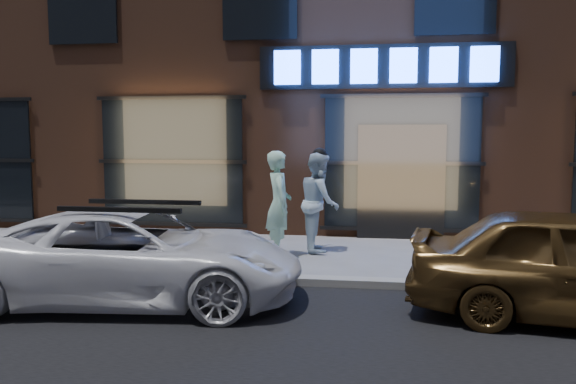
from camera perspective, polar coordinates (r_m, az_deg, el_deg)
name	(u,v)px	position (r m, az deg, el deg)	size (l,w,h in m)	color
ground	(414,289)	(8.33, 12.68, -9.58)	(90.00, 90.00, 0.00)	slate
curb	(414,285)	(8.32, 12.69, -9.18)	(60.00, 0.25, 0.12)	gray
storefront_building	(396,26)	(16.28, 10.89, 16.21)	(30.20, 8.28, 10.30)	#54301E
man_bowtie	(279,204)	(10.04, -0.93, -1.25)	(0.70, 0.46, 1.91)	#AEE5C4
man_cap	(319,202)	(10.58, 3.21, -1.01)	(0.91, 0.71, 1.87)	white
white_suv	(134,256)	(7.68, -15.41, -6.26)	(2.04, 4.42, 1.23)	silver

